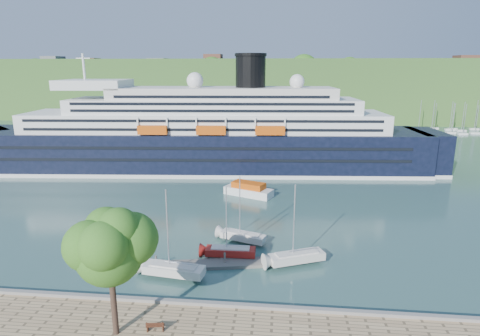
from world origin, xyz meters
name	(u,v)px	position (x,y,z in m)	size (l,w,h in m)	color
ground	(186,312)	(0.00, 0.00, 0.00)	(400.00, 400.00, 0.00)	#315753
far_hillside	(263,88)	(0.00, 145.00, 12.00)	(400.00, 50.00, 24.00)	#2C5622
quay_coping	(185,302)	(0.00, -0.20, 1.15)	(220.00, 0.50, 0.30)	slate
cruise_ship	(196,113)	(-9.45, 50.25, 11.90)	(105.95, 15.43, 23.79)	black
park_bench	(155,325)	(-1.46, -4.03, 1.47)	(1.46, 0.60, 0.93)	#4B2515
promenade_tree	(111,268)	(-4.41, -4.66, 6.62)	(6.78, 6.78, 11.24)	#265B17
floating_pontoon	(208,264)	(0.40, 8.63, 0.19)	(16.67, 2.04, 0.37)	#69655D
sailboat_white_near	(172,237)	(-2.60, 5.75, 4.54)	(7.03, 1.95, 9.08)	silver
sailboat_red	(230,225)	(2.63, 10.72, 4.04)	(6.25, 1.74, 8.07)	maroon
sailboat_white_far	(298,227)	(10.06, 9.94, 4.41)	(6.83, 1.90, 8.82)	silver
tender_launch	(249,189)	(2.80, 33.76, 1.15)	(8.32, 2.85, 2.30)	#CA4D0B
sailboat_extra	(243,212)	(3.65, 15.01, 4.04)	(6.26, 1.74, 8.08)	silver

